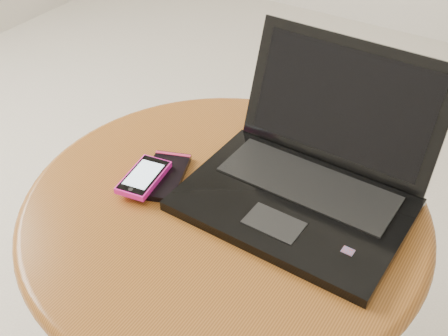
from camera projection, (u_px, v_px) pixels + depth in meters
The scene contains 4 objects.
table at pixel (224, 250), 1.00m from camera, with size 0.69×0.69×0.54m.
laptop at pixel (308, 174), 0.92m from camera, with size 0.36×0.33×0.23m.
phone_black at pixel (164, 176), 0.97m from camera, with size 0.11×0.14×0.01m.
phone_pink at pixel (144, 177), 0.95m from camera, with size 0.07×0.11×0.01m.
Camera 1 is at (0.26, -0.60, 1.17)m, focal length 44.79 mm.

